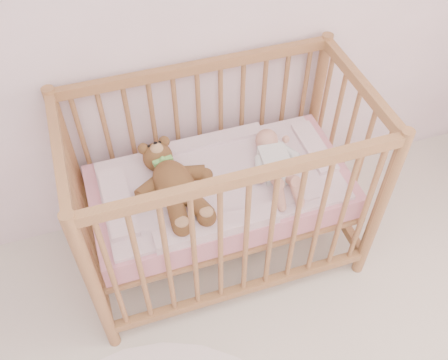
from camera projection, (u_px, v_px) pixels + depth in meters
name	position (u px, v px, depth m)	size (l,w,h in m)	color
crib	(221.00, 189.00, 2.38)	(1.36, 0.76, 1.00)	#A67A46
mattress	(221.00, 191.00, 2.39)	(1.22, 0.62, 0.13)	pink
blanket	(221.00, 181.00, 2.33)	(1.10, 0.58, 0.06)	pink
baby	(276.00, 160.00, 2.32)	(0.24, 0.50, 0.12)	white
teddy_bear	(174.00, 183.00, 2.21)	(0.39, 0.56, 0.15)	brown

